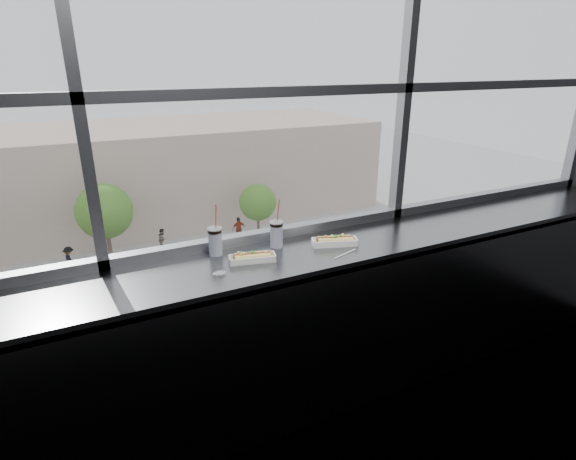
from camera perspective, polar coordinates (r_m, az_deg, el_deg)
name	(u,v)px	position (r m, az deg, el deg)	size (l,w,h in m)	color
wall_back_lower	(271,313)	(3.13, -2.16, -10.44)	(6.00, 6.00, 0.00)	black
window_glass	(265,35)	(2.70, -2.89, 23.50)	(6.00, 6.00, 0.00)	silver
window_mullions	(267,35)	(2.68, -2.70, 23.52)	(6.00, 0.08, 2.40)	gray
counter	(289,258)	(2.67, 0.13, -3.60)	(6.00, 0.55, 0.06)	slate
counter_fascia	(308,355)	(2.73, 2.60, -15.59)	(6.00, 0.04, 1.04)	slate
hotdog_tray_left	(252,257)	(2.55, -4.56, -3.47)	(0.28, 0.14, 0.06)	white
hotdog_tray_right	(335,241)	(2.78, 5.95, -1.37)	(0.29, 0.18, 0.07)	white
soda_cup_left	(215,240)	(2.64, -9.24, -1.25)	(0.09, 0.09, 0.32)	white
soda_cup_right	(276,233)	(2.72, -1.48, -0.35)	(0.08, 0.08, 0.31)	white
loose_straw	(345,254)	(2.66, 7.26, -3.02)	(0.01, 0.01, 0.19)	white
wrapper	(219,273)	(2.42, -8.71, -5.43)	(0.08, 0.06, 0.02)	silver
plaza_ground	(88,205)	(47.81, -24.01, 2.87)	(120.00, 120.00, 0.00)	#A7A7A7
street_asphalt	(119,324)	(26.03, -20.62, -11.11)	(80.00, 10.00, 0.06)	black
far_sidewalk	(104,267)	(33.18, -22.29, -4.31)	(80.00, 6.00, 0.04)	#A7A7A7
far_building	(86,178)	(41.49, -24.32, 6.08)	(50.00, 14.00, 8.00)	#BBA191
car_far_b	(134,270)	(29.15, -19.00, -4.82)	(6.69, 2.79, 2.23)	maroon
car_near_e	(402,279)	(27.72, 14.27, -6.08)	(5.56, 2.32, 1.85)	#594894
car_near_c	(97,355)	(22.05, -23.04, -14.40)	(6.22, 2.59, 2.07)	#AC1F06
car_near_d	(294,305)	(24.00, 0.71, -9.55)	(6.15, 2.56, 2.05)	silver
pedestrian_b	(69,257)	(32.79, -26.03, -3.11)	(0.95, 0.72, 2.15)	#66605B
pedestrian_d	(239,226)	(34.96, -6.27, 0.46)	(0.99, 0.74, 2.23)	#66605B
pedestrian_c	(162,237)	(34.32, -15.66, -0.86)	(0.87, 0.65, 1.95)	#66605B
tree_center	(104,212)	(31.87, -22.29, 2.19)	(3.68, 3.68, 5.75)	#47382B
tree_right	(258,202)	(34.44, -3.87, 3.51)	(2.86, 2.86, 4.47)	#47382B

